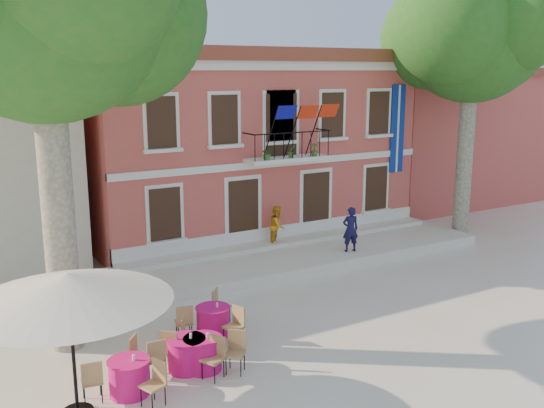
{
  "coord_description": "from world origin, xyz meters",
  "views": [
    {
      "loc": [
        -9.52,
        -13.16,
        6.66
      ],
      "look_at": [
        0.17,
        3.5,
        2.41
      ],
      "focal_mm": 40.0,
      "sensor_mm": 36.0,
      "label": 1
    }
  ],
  "objects": [
    {
      "name": "cafe_table_1",
      "position": [
        -4.5,
        -1.43,
        0.42
      ],
      "size": [
        1.72,
        1.58,
        0.95
      ],
      "color": "#CA135E",
      "rests_on": "ground"
    },
    {
      "name": "ground",
      "position": [
        0.0,
        0.0,
        0.0
      ],
      "size": [
        90.0,
        90.0,
        0.0
      ],
      "primitive_type": "plane",
      "color": "beige",
      "rests_on": "ground"
    },
    {
      "name": "main_building",
      "position": [
        2.0,
        9.99,
        3.78
      ],
      "size": [
        13.5,
        9.59,
        7.5
      ],
      "color": "#CD4A4A",
      "rests_on": "ground"
    },
    {
      "name": "patio_umbrella",
      "position": [
        -7.41,
        -1.86,
        2.64
      ],
      "size": [
        3.95,
        3.95,
        2.94
      ],
      "color": "black",
      "rests_on": "ground"
    },
    {
      "name": "neighbor_east",
      "position": [
        14.0,
        11.0,
        3.22
      ],
      "size": [
        9.4,
        9.4,
        6.4
      ],
      "color": "#CD4A4A",
      "rests_on": "ground"
    },
    {
      "name": "pedestrian_navy",
      "position": [
        3.43,
        3.52,
        1.12
      ],
      "size": [
        0.68,
        0.54,
        1.63
      ],
      "primitive_type": "imported",
      "rotation": [
        0.0,
        0.0,
        2.87
      ],
      "color": "#131038",
      "rests_on": "terrace"
    },
    {
      "name": "pedestrian_orange",
      "position": [
        1.55,
        5.48,
        1.05
      ],
      "size": [
        0.92,
        0.92,
        1.51
      ],
      "primitive_type": "imported",
      "rotation": [
        0.0,
        0.0,
        0.78
      ],
      "color": "orange",
      "rests_on": "terrace"
    },
    {
      "name": "cafe_table_0",
      "position": [
        -6.28,
        -1.64,
        0.43
      ],
      "size": [
        1.75,
        1.85,
        0.95
      ],
      "color": "#CA135E",
      "rests_on": "ground"
    },
    {
      "name": "cafe_table_2",
      "position": [
        -4.84,
        -1.25,
        0.43
      ],
      "size": [
        1.65,
        1.87,
        0.95
      ],
      "color": "#CA135E",
      "rests_on": "ground"
    },
    {
      "name": "terrace",
      "position": [
        2.0,
        4.4,
        0.15
      ],
      "size": [
        14.0,
        3.4,
        0.3
      ],
      "primitive_type": "cube",
      "color": "silver",
      "rests_on": "ground"
    },
    {
      "name": "cafe_table_3",
      "position": [
        -3.54,
        0.12,
        0.43
      ],
      "size": [
        1.79,
        1.82,
        0.95
      ],
      "color": "#CA135E",
      "rests_on": "ground"
    },
    {
      "name": "plane_tree_east",
      "position": [
        9.61,
        4.07,
        8.1
      ],
      "size": [
        5.59,
        5.59,
        10.97
      ],
      "color": "#A59E84",
      "rests_on": "ground"
    }
  ]
}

